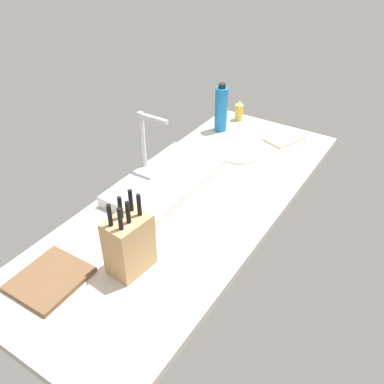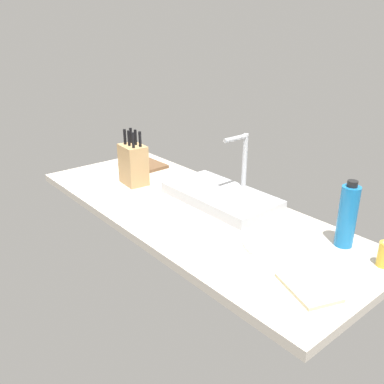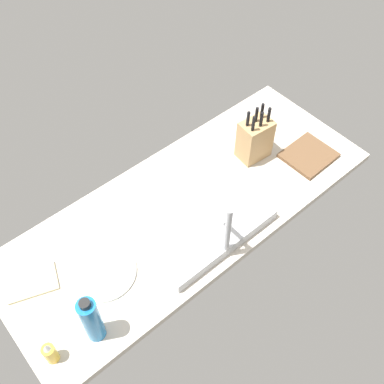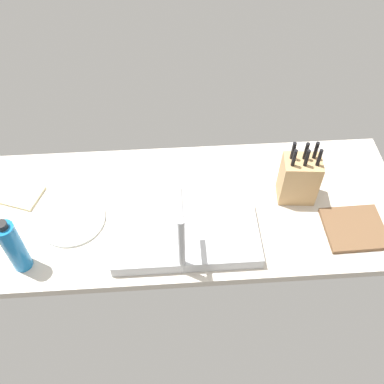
# 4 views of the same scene
# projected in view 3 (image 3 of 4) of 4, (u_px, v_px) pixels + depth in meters

# --- Properties ---
(countertop_slab) EXTENTS (1.69, 0.66, 0.04)m
(countertop_slab) POSITION_uv_depth(u_px,v_px,m) (188.00, 208.00, 1.99)
(countertop_slab) COLOR beige
(countertop_slab) RESTS_ON ground
(sink_basin) EXTENTS (0.54, 0.28, 0.05)m
(sink_basin) POSITION_uv_depth(u_px,v_px,m) (207.00, 228.00, 1.87)
(sink_basin) COLOR #B7BABF
(sink_basin) RESTS_ON countertop_slab
(faucet) EXTENTS (0.06, 0.14, 0.30)m
(faucet) POSITION_uv_depth(u_px,v_px,m) (225.00, 228.00, 1.69)
(faucet) COLOR #B7BABF
(faucet) RESTS_ON countertop_slab
(knife_block) EXTENTS (0.15, 0.12, 0.28)m
(knife_block) POSITION_uv_depth(u_px,v_px,m) (255.00, 139.00, 2.07)
(knife_block) COLOR tan
(knife_block) RESTS_ON countertop_slab
(cutting_board) EXTENTS (0.23, 0.20, 0.02)m
(cutting_board) POSITION_uv_depth(u_px,v_px,m) (309.00, 155.00, 2.14)
(cutting_board) COLOR brown
(cutting_board) RESTS_ON countertop_slab
(soap_bottle) EXTENTS (0.05, 0.05, 0.12)m
(soap_bottle) POSITION_uv_depth(u_px,v_px,m) (50.00, 353.00, 1.53)
(soap_bottle) COLOR gold
(soap_bottle) RESTS_ON countertop_slab
(water_bottle) EXTENTS (0.07, 0.07, 0.25)m
(water_bottle) POSITION_uv_depth(u_px,v_px,m) (91.00, 320.00, 1.53)
(water_bottle) COLOR #1970B7
(water_bottle) RESTS_ON countertop_slab
(dinner_plate) EXTENTS (0.26, 0.26, 0.01)m
(dinner_plate) POSITION_uv_depth(u_px,v_px,m) (103.00, 272.00, 1.77)
(dinner_plate) COLOR silver
(dinner_plate) RESTS_ON countertop_slab
(dish_towel) EXTENTS (0.22, 0.18, 0.01)m
(dish_towel) POSITION_uv_depth(u_px,v_px,m) (32.00, 282.00, 1.74)
(dish_towel) COLOR beige
(dish_towel) RESTS_ON countertop_slab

